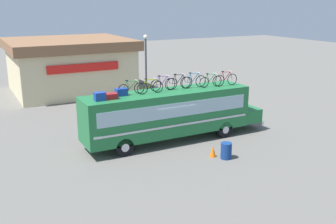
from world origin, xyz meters
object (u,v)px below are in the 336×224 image
object	(u,v)px
rooftop_bicycle_4	(179,83)
street_lamp	(146,68)
luggage_bag_1	(100,96)
luggage_bag_3	(121,92)
rooftop_bicycle_2	(150,87)
traffic_cone	(213,151)
trash_bin	(226,151)
luggage_bag_2	(111,96)
rooftop_bicycle_6	(211,81)
rooftop_bicycle_3	(163,84)
rooftop_bicycle_1	(131,88)
bus	(171,113)
rooftop_bicycle_7	(226,80)
rooftop_bicycle_5	(194,81)

from	to	relation	value
rooftop_bicycle_4	street_lamp	bearing A→B (deg)	82.80
luggage_bag_1	luggage_bag_3	size ratio (longest dim) A/B	0.91
rooftop_bicycle_2	traffic_cone	xyz separation A→B (m)	(2.20, -3.40, -3.21)
luggage_bag_3	trash_bin	distance (m)	6.75
trash_bin	luggage_bag_2	bearing A→B (deg)	144.61
luggage_bag_2	rooftop_bicycle_4	world-z (taller)	rooftop_bicycle_4
luggage_bag_2	rooftop_bicycle_6	distance (m)	6.64
rooftop_bicycle_4	street_lamp	size ratio (longest dim) A/B	0.28
rooftop_bicycle_3	rooftop_bicycle_6	xyz separation A→B (m)	(3.12, -0.47, -0.02)
rooftop_bicycle_1	bus	bearing A→B (deg)	-5.85
rooftop_bicycle_7	street_lamp	size ratio (longest dim) A/B	0.29
luggage_bag_2	rooftop_bicycle_2	distance (m)	2.52
street_lamp	luggage_bag_1	bearing A→B (deg)	-130.17
luggage_bag_1	rooftop_bicycle_3	world-z (taller)	rooftop_bicycle_3
rooftop_bicycle_7	rooftop_bicycle_4	bearing A→B (deg)	170.11
bus	rooftop_bicycle_7	xyz separation A→B (m)	(3.80, -0.30, 1.75)
luggage_bag_2	rooftop_bicycle_3	world-z (taller)	rooftop_bicycle_3
luggage_bag_3	traffic_cone	xyz separation A→B (m)	(3.88, -3.67, -3.04)
rooftop_bicycle_3	trash_bin	distance (m)	5.56
street_lamp	rooftop_bicycle_3	bearing A→B (deg)	-106.13
rooftop_bicycle_2	trash_bin	world-z (taller)	rooftop_bicycle_2
luggage_bag_2	rooftop_bicycle_1	xyz separation A→B (m)	(1.44, 0.56, 0.20)
rooftop_bicycle_6	traffic_cone	bearing A→B (deg)	-120.45
rooftop_bicycle_6	street_lamp	size ratio (longest dim) A/B	0.28
rooftop_bicycle_6	street_lamp	world-z (taller)	street_lamp
luggage_bag_3	rooftop_bicycle_6	bearing A→B (deg)	-3.79
trash_bin	rooftop_bicycle_5	bearing A→B (deg)	84.58
rooftop_bicycle_2	rooftop_bicycle_5	bearing A→B (deg)	3.64
bus	rooftop_bicycle_5	world-z (taller)	rooftop_bicycle_5
rooftop_bicycle_4	rooftop_bicycle_1	bearing A→B (deg)	179.95
traffic_cone	rooftop_bicycle_1	bearing A→B (deg)	131.37
rooftop_bicycle_1	rooftop_bicycle_2	bearing A→B (deg)	-15.83
bus	street_lamp	distance (m)	7.19
rooftop_bicycle_7	rooftop_bicycle_5	bearing A→B (deg)	168.08
rooftop_bicycle_1	rooftop_bicycle_6	distance (m)	5.20
luggage_bag_3	trash_bin	world-z (taller)	luggage_bag_3
bus	luggage_bag_3	world-z (taller)	luggage_bag_3
luggage_bag_1	luggage_bag_2	distance (m)	0.64
luggage_bag_2	luggage_bag_3	distance (m)	0.98
luggage_bag_2	rooftop_bicycle_5	bearing A→B (deg)	4.63
luggage_bag_1	rooftop_bicycle_5	xyz separation A→B (m)	(6.23, 0.48, 0.18)
luggage_bag_3	trash_bin	xyz separation A→B (m)	(4.38, -4.22, -2.91)
trash_bin	street_lamp	size ratio (longest dim) A/B	0.15
luggage_bag_1	trash_bin	xyz separation A→B (m)	(5.84, -3.67, -2.93)
rooftop_bicycle_4	traffic_cone	distance (m)	4.91
bus	rooftop_bicycle_1	xyz separation A→B (m)	(-2.45, 0.25, 1.71)
rooftop_bicycle_4	traffic_cone	bearing A→B (deg)	-87.99
luggage_bag_3	rooftop_bicycle_1	size ratio (longest dim) A/B	0.39
rooftop_bicycle_2	trash_bin	xyz separation A→B (m)	(2.70, -3.95, -3.08)
rooftop_bicycle_2	trash_bin	distance (m)	5.69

